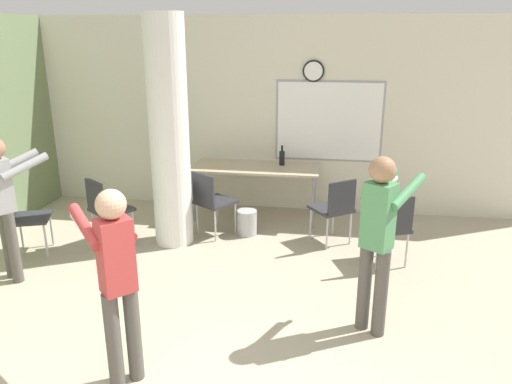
{
  "coord_description": "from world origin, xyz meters",
  "views": [
    {
      "loc": [
        0.88,
        -2.17,
        2.62
      ],
      "look_at": [
        0.16,
        2.55,
        1.05
      ],
      "focal_mm": 35.0,
      "sensor_mm": 36.0,
      "label": 1
    }
  ],
  "objects_px": {
    "chair_by_left_wall": "(23,214)",
    "chair_mid_room": "(390,224)",
    "bottle_on_table": "(282,158)",
    "person_playing_side": "(379,232)",
    "folding_table": "(256,170)",
    "person_playing_front": "(116,273)",
    "chair_near_pillar": "(106,206)",
    "person_watching_back": "(5,199)",
    "chair_table_right": "(335,206)",
    "chair_table_left": "(212,199)"
  },
  "relations": [
    {
      "from": "chair_by_left_wall",
      "to": "chair_mid_room",
      "type": "bearing_deg",
      "value": 4.4
    },
    {
      "from": "bottle_on_table",
      "to": "person_playing_side",
      "type": "bearing_deg",
      "value": -68.07
    },
    {
      "from": "folding_table",
      "to": "person_playing_side",
      "type": "distance_m",
      "value": 3.03
    },
    {
      "from": "bottle_on_table",
      "to": "chair_by_left_wall",
      "type": "xyz_separation_m",
      "value": [
        -2.92,
        -1.75,
        -0.36
      ]
    },
    {
      "from": "bottle_on_table",
      "to": "chair_mid_room",
      "type": "relative_size",
      "value": 0.32
    },
    {
      "from": "folding_table",
      "to": "person_playing_side",
      "type": "height_order",
      "value": "person_playing_side"
    },
    {
      "from": "folding_table",
      "to": "person_playing_front",
      "type": "relative_size",
      "value": 1.13
    },
    {
      "from": "chair_by_left_wall",
      "to": "chair_near_pillar",
      "type": "relative_size",
      "value": 1.0
    },
    {
      "from": "person_playing_front",
      "to": "chair_mid_room",
      "type": "bearing_deg",
      "value": 46.91
    },
    {
      "from": "person_playing_side",
      "to": "person_watching_back",
      "type": "bearing_deg",
      "value": 173.77
    },
    {
      "from": "person_playing_front",
      "to": "chair_near_pillar",
      "type": "bearing_deg",
      "value": 116.98
    },
    {
      "from": "bottle_on_table",
      "to": "folding_table",
      "type": "bearing_deg",
      "value": -159.03
    },
    {
      "from": "chair_table_right",
      "to": "person_watching_back",
      "type": "distance_m",
      "value": 3.74
    },
    {
      "from": "chair_table_left",
      "to": "person_watching_back",
      "type": "distance_m",
      "value": 2.41
    },
    {
      "from": "chair_table_left",
      "to": "chair_by_left_wall",
      "type": "bearing_deg",
      "value": -157.27
    },
    {
      "from": "chair_mid_room",
      "to": "person_watching_back",
      "type": "relative_size",
      "value": 0.55
    },
    {
      "from": "chair_mid_room",
      "to": "chair_table_right",
      "type": "bearing_deg",
      "value": 140.38
    },
    {
      "from": "chair_table_right",
      "to": "chair_near_pillar",
      "type": "xyz_separation_m",
      "value": [
        -2.82,
        -0.44,
        0.0
      ]
    },
    {
      "from": "bottle_on_table",
      "to": "chair_table_right",
      "type": "relative_size",
      "value": 0.32
    },
    {
      "from": "person_playing_side",
      "to": "person_watching_back",
      "type": "distance_m",
      "value": 3.8
    },
    {
      "from": "person_playing_front",
      "to": "person_watching_back",
      "type": "xyz_separation_m",
      "value": [
        -1.84,
        1.41,
        -0.0
      ]
    },
    {
      "from": "person_playing_front",
      "to": "person_playing_side",
      "type": "bearing_deg",
      "value": 27.15
    },
    {
      "from": "person_playing_side",
      "to": "chair_near_pillar",
      "type": "bearing_deg",
      "value": 155.73
    },
    {
      "from": "chair_by_left_wall",
      "to": "bottle_on_table",
      "type": "bearing_deg",
      "value": 30.92
    },
    {
      "from": "person_watching_back",
      "to": "person_playing_side",
      "type": "bearing_deg",
      "value": -6.23
    },
    {
      "from": "person_playing_front",
      "to": "person_watching_back",
      "type": "relative_size",
      "value": 1.0
    },
    {
      "from": "chair_near_pillar",
      "to": "person_watching_back",
      "type": "xyz_separation_m",
      "value": [
        -0.61,
        -1.02,
        0.41
      ]
    },
    {
      "from": "folding_table",
      "to": "chair_table_left",
      "type": "relative_size",
      "value": 2.05
    },
    {
      "from": "chair_table_right",
      "to": "person_playing_side",
      "type": "relative_size",
      "value": 0.53
    },
    {
      "from": "chair_mid_room",
      "to": "bottle_on_table",
      "type": "bearing_deg",
      "value": 134.23
    },
    {
      "from": "bottle_on_table",
      "to": "person_playing_front",
      "type": "xyz_separation_m",
      "value": [
        -0.82,
        -3.77,
        0.05
      ]
    },
    {
      "from": "chair_table_right",
      "to": "chair_mid_room",
      "type": "bearing_deg",
      "value": -39.62
    },
    {
      "from": "person_playing_side",
      "to": "chair_table_left",
      "type": "bearing_deg",
      "value": 135.52
    },
    {
      "from": "chair_by_left_wall",
      "to": "person_playing_front",
      "type": "relative_size",
      "value": 0.55
    },
    {
      "from": "folding_table",
      "to": "person_watching_back",
      "type": "distance_m",
      "value": 3.21
    },
    {
      "from": "person_playing_front",
      "to": "person_playing_side",
      "type": "distance_m",
      "value": 2.18
    },
    {
      "from": "chair_mid_room",
      "to": "chair_by_left_wall",
      "type": "bearing_deg",
      "value": -175.6
    },
    {
      "from": "chair_by_left_wall",
      "to": "chair_mid_room",
      "type": "relative_size",
      "value": 1.0
    },
    {
      "from": "chair_near_pillar",
      "to": "chair_table_right",
      "type": "bearing_deg",
      "value": 8.88
    },
    {
      "from": "chair_mid_room",
      "to": "person_watching_back",
      "type": "bearing_deg",
      "value": -166.83
    },
    {
      "from": "chair_table_left",
      "to": "chair_near_pillar",
      "type": "height_order",
      "value": "same"
    },
    {
      "from": "bottle_on_table",
      "to": "chair_table_right",
      "type": "bearing_deg",
      "value": -49.94
    },
    {
      "from": "chair_mid_room",
      "to": "person_playing_front",
      "type": "bearing_deg",
      "value": -133.09
    },
    {
      "from": "chair_table_right",
      "to": "chair_table_left",
      "type": "height_order",
      "value": "same"
    },
    {
      "from": "chair_table_left",
      "to": "person_watching_back",
      "type": "relative_size",
      "value": 0.55
    },
    {
      "from": "bottle_on_table",
      "to": "chair_by_left_wall",
      "type": "height_order",
      "value": "bottle_on_table"
    },
    {
      "from": "person_playing_front",
      "to": "person_watching_back",
      "type": "distance_m",
      "value": 2.32
    },
    {
      "from": "chair_by_left_wall",
      "to": "chair_table_right",
      "type": "distance_m",
      "value": 3.78
    },
    {
      "from": "chair_by_left_wall",
      "to": "person_playing_front",
      "type": "bearing_deg",
      "value": -43.93
    },
    {
      "from": "bottle_on_table",
      "to": "person_playing_front",
      "type": "bearing_deg",
      "value": -102.28
    }
  ]
}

